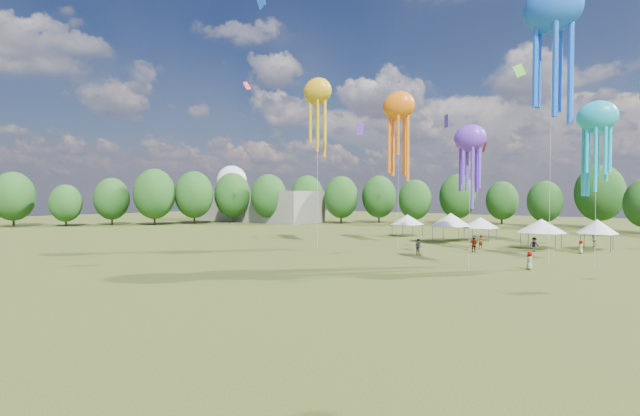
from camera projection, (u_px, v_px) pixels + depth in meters
The scene contains 8 objects.
ground at pixel (169, 361), 18.30m from camera, with size 300.00×300.00×0.00m, color #384416.
spectator_near at pixel (418, 247), 50.97m from camera, with size 0.92×0.72×1.89m, color gray.
spectators_far at pixel (528, 245), 54.14m from camera, with size 13.57×25.76×1.88m.
festival_tents at pixel (484, 222), 64.25m from camera, with size 32.78×11.20×4.26m.
show_kites at pixel (526, 63), 48.00m from camera, with size 39.97×22.17×32.46m.
treeline at pixel (506, 198), 69.51m from camera, with size 201.57×95.24×13.43m.
hangar at pixel (254, 206), 119.29m from camera, with size 40.00×12.00×8.00m, color gray.
radome at pixel (232, 185), 133.74m from camera, with size 9.00×9.00×16.00m.
Camera 1 is at (16.18, -10.29, 6.93)m, focal length 24.65 mm.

